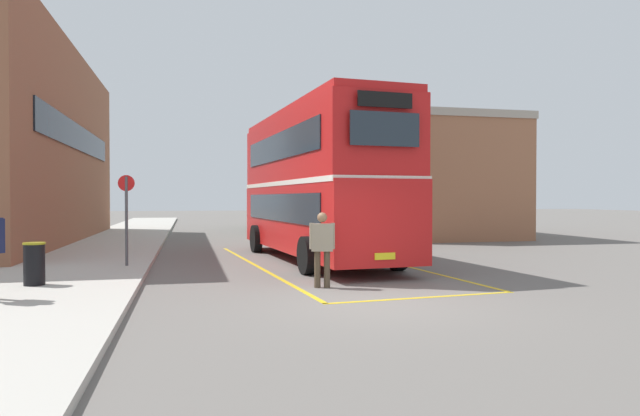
# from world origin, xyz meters

# --- Properties ---
(ground_plane) EXTENTS (135.60, 135.60, 0.00)m
(ground_plane) POSITION_xyz_m (0.00, 14.40, 0.00)
(ground_plane) COLOR #66605B
(sidewalk_left) EXTENTS (4.00, 57.60, 0.14)m
(sidewalk_left) POSITION_xyz_m (-6.50, 16.80, 0.07)
(sidewalk_left) COLOR #B2ADA3
(sidewalk_left) RESTS_ON ground
(brick_building_left) EXTENTS (5.26, 19.68, 8.40)m
(brick_building_left) POSITION_xyz_m (-10.70, 16.31, 4.20)
(brick_building_left) COLOR brown
(brick_building_left) RESTS_ON ground
(depot_building_right) EXTENTS (6.90, 15.29, 6.03)m
(depot_building_right) POSITION_xyz_m (8.89, 20.59, 3.02)
(depot_building_right) COLOR #9E6647
(depot_building_right) RESTS_ON ground
(double_decker_bus) EXTENTS (3.53, 10.49, 4.75)m
(double_decker_bus) POSITION_xyz_m (0.55, 7.48, 2.51)
(double_decker_bus) COLOR black
(double_decker_bus) RESTS_ON ground
(single_deck_bus) EXTENTS (3.02, 9.12, 3.02)m
(single_deck_bus) POSITION_xyz_m (2.78, 24.73, 1.64)
(single_deck_bus) COLOR black
(single_deck_bus) RESTS_ON ground
(pedestrian_boarding) EXTENTS (0.55, 0.32, 1.67)m
(pedestrian_boarding) POSITION_xyz_m (-0.57, 2.03, 0.96)
(pedestrian_boarding) COLOR #473828
(pedestrian_boarding) RESTS_ON ground
(litter_bin) EXTENTS (0.45, 0.45, 0.91)m
(litter_bin) POSITION_xyz_m (-6.64, 2.90, 0.60)
(litter_bin) COLOR black
(litter_bin) RESTS_ON sidewalk_left
(bus_stop_sign) EXTENTS (0.44, 0.12, 2.48)m
(bus_stop_sign) POSITION_xyz_m (-5.11, 6.12, 1.64)
(bus_stop_sign) COLOR #4C4C51
(bus_stop_sign) RESTS_ON sidewalk_left
(bay_marking_yellow) EXTENTS (5.34, 12.67, 0.01)m
(bay_marking_yellow) POSITION_xyz_m (0.63, 5.56, 0.00)
(bay_marking_yellow) COLOR gold
(bay_marking_yellow) RESTS_ON ground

